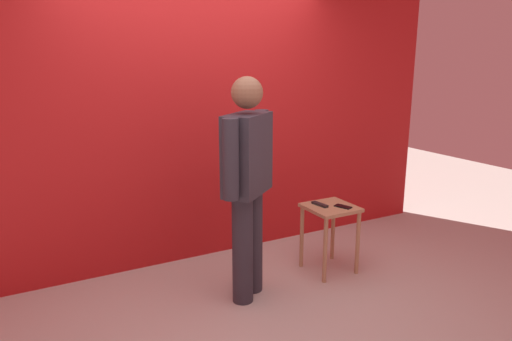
% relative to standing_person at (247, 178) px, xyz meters
% --- Properties ---
extents(ground_plane, '(12.00, 12.00, 0.00)m').
position_rel_standing_person_xyz_m(ground_plane, '(-0.03, -0.39, -0.97)').
color(ground_plane, '#B7B2A8').
extents(back_wall_red, '(5.29, 0.12, 3.38)m').
position_rel_standing_person_xyz_m(back_wall_red, '(-0.03, 0.95, 0.72)').
color(back_wall_red, '#B41B1C').
rests_on(back_wall_red, ground_plane).
extents(standing_person, '(0.60, 0.52, 1.73)m').
position_rel_standing_person_xyz_m(standing_person, '(0.00, 0.00, 0.00)').
color(standing_person, '#2D2D38').
rests_on(standing_person, ground_plane).
extents(side_table, '(0.41, 0.41, 0.60)m').
position_rel_standing_person_xyz_m(side_table, '(0.85, 0.06, -0.49)').
color(side_table, tan).
rests_on(side_table, ground_plane).
extents(cell_phone, '(0.12, 0.16, 0.01)m').
position_rel_standing_person_xyz_m(cell_phone, '(0.92, -0.02, -0.36)').
color(cell_phone, black).
rests_on(cell_phone, side_table).
extents(tv_remote, '(0.07, 0.17, 0.02)m').
position_rel_standing_person_xyz_m(tv_remote, '(0.77, 0.12, -0.36)').
color(tv_remote, black).
rests_on(tv_remote, side_table).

